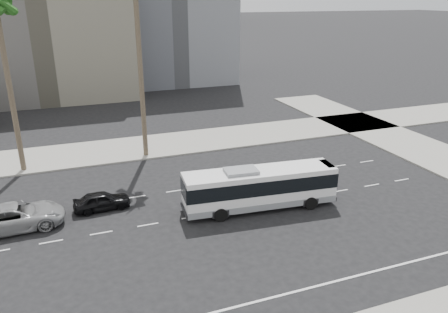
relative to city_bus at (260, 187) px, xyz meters
name	(u,v)px	position (x,y,z in m)	size (l,w,h in m)	color
ground	(232,210)	(-1.94, 0.34, -1.63)	(700.00, 700.00, 0.00)	black
sidewalk_north	(176,143)	(-1.94, 15.84, -1.56)	(120.00, 7.00, 0.15)	gray
midrise_beige_west	(42,34)	(-13.94, 45.34, 7.37)	(24.00, 18.00, 18.00)	#5D5A54
midrise_gray_center	(164,3)	(6.06, 52.34, 11.37)	(20.00, 20.00, 26.00)	slate
city_bus	(260,187)	(0.00, 0.00, 0.00)	(10.99, 3.42, 3.10)	white
car_a	(102,201)	(-10.50, 3.71, -0.97)	(3.89, 1.57, 1.33)	black
car_b	(15,217)	(-16.00, 2.90, -0.79)	(6.09, 2.81, 1.69)	#969798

